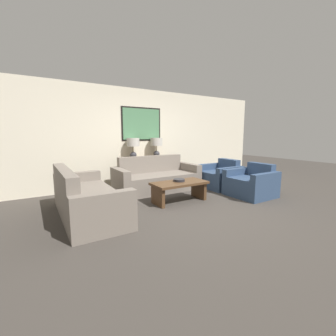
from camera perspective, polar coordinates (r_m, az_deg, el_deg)
name	(u,v)px	position (r m, az deg, el deg)	size (l,w,h in m)	color
ground_plane	(195,207)	(4.54, 6.97, -9.76)	(20.00, 20.00, 0.00)	#3D3833
back_wall	(141,137)	(6.45, -6.88, 7.71)	(8.44, 0.12, 2.65)	beige
console_table	(146,172)	(6.30, -5.73, -1.01)	(1.25, 0.36, 0.75)	brown
table_lamp_left	(133,145)	(6.08, -8.86, 5.81)	(0.34, 0.34, 0.57)	#333338
table_lamp_right	(156,144)	(6.38, -2.96, 6.03)	(0.34, 0.34, 0.57)	#333338
couch_by_back_wall	(157,179)	(5.75, -2.89, -2.78)	(2.15, 0.92, 0.86)	slate
couch_by_side	(86,200)	(4.22, -20.12, -7.53)	(0.92, 2.15, 0.86)	slate
coffee_table	(179,187)	(4.78, 2.92, -4.88)	(1.18, 0.57, 0.43)	#4C331E
decorative_bowl	(179,180)	(4.81, 2.82, -3.10)	(0.25, 0.25, 0.05)	#232328
armchair_near_back_wall	(220,177)	(6.21, 13.01, -2.27)	(0.89, 0.93, 0.75)	navy
armchair_near_camera	(251,184)	(5.55, 20.36, -3.87)	(0.89, 0.93, 0.75)	navy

